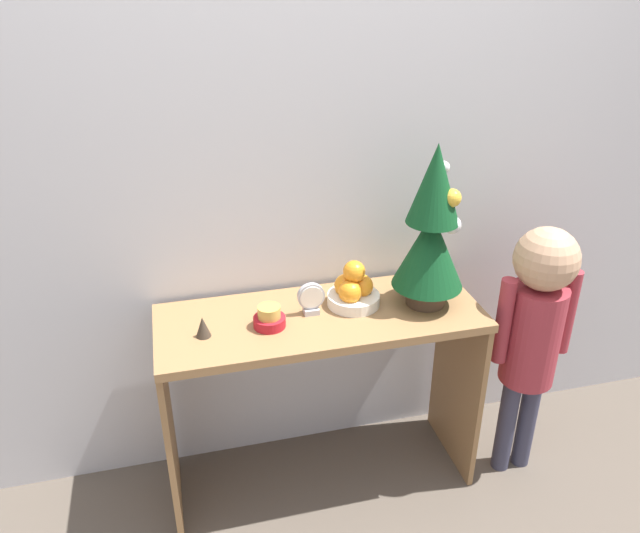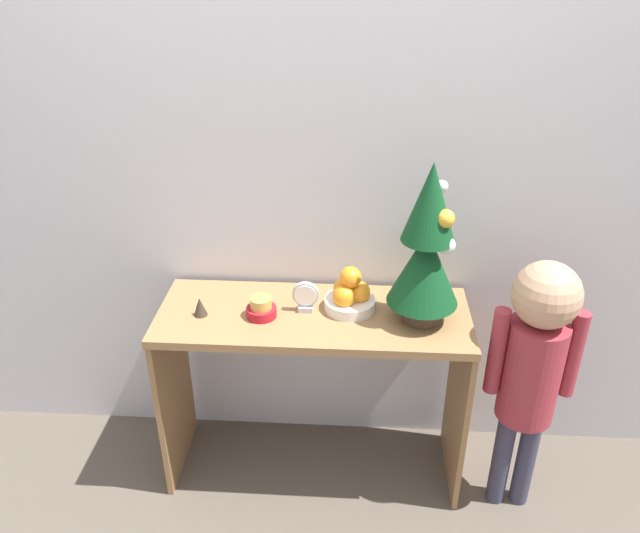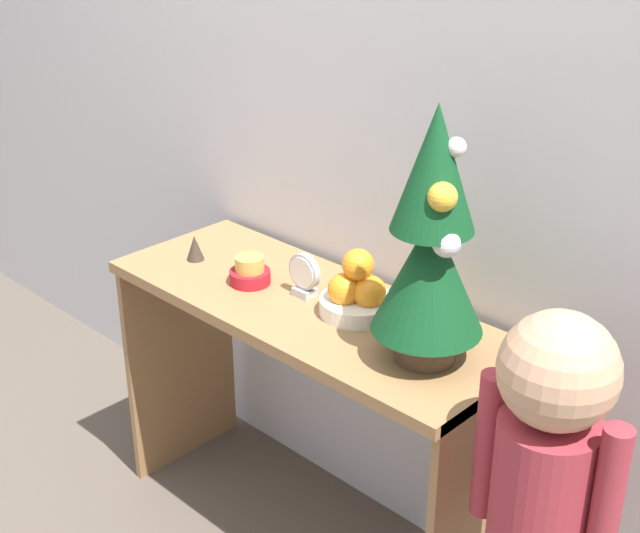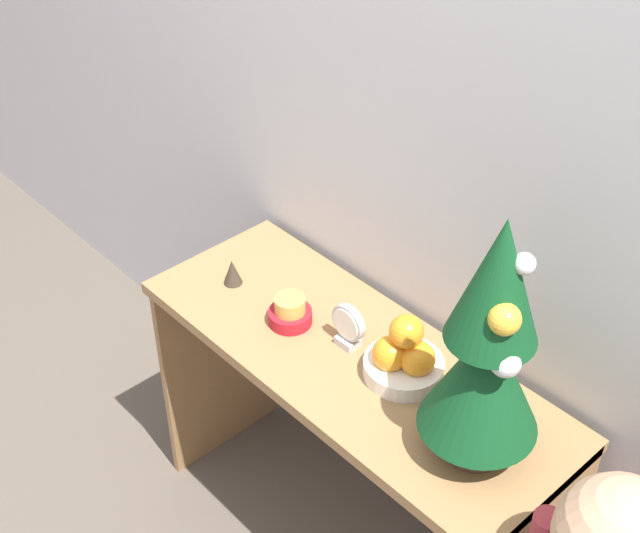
{
  "view_description": "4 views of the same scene",
  "coord_description": "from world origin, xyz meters",
  "px_view_note": "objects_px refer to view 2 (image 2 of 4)",
  "views": [
    {
      "loc": [
        -0.44,
        -1.52,
        1.8
      ],
      "look_at": [
        0.01,
        0.24,
        0.89
      ],
      "focal_mm": 35.0,
      "sensor_mm": 36.0,
      "label": 1
    },
    {
      "loc": [
        0.14,
        -1.62,
        1.9
      ],
      "look_at": [
        0.03,
        0.17,
        0.93
      ],
      "focal_mm": 35.0,
      "sensor_mm": 36.0,
      "label": 2
    },
    {
      "loc": [
        1.35,
        -1.16,
        1.72
      ],
      "look_at": [
        0.07,
        0.18,
        0.85
      ],
      "focal_mm": 50.0,
      "sensor_mm": 36.0,
      "label": 3
    },
    {
      "loc": [
        1.05,
        -0.86,
        2.11
      ],
      "look_at": [
        -0.08,
        0.18,
        0.94
      ],
      "focal_mm": 50.0,
      "sensor_mm": 36.0,
      "label": 4
    }
  ],
  "objects_px": {
    "mini_tree": "(427,248)",
    "singing_bowl": "(261,309)",
    "fruit_bowl": "(350,295)",
    "desk_clock": "(306,297)",
    "figurine": "(200,306)",
    "child_figure": "(534,357)"
  },
  "relations": [
    {
      "from": "mini_tree",
      "to": "fruit_bowl",
      "type": "bearing_deg",
      "value": 167.61
    },
    {
      "from": "singing_bowl",
      "to": "child_figure",
      "type": "height_order",
      "value": "child_figure"
    },
    {
      "from": "singing_bowl",
      "to": "desk_clock",
      "type": "bearing_deg",
      "value": 16.93
    },
    {
      "from": "fruit_bowl",
      "to": "mini_tree",
      "type": "bearing_deg",
      "value": -12.39
    },
    {
      "from": "figurine",
      "to": "fruit_bowl",
      "type": "bearing_deg",
      "value": 8.28
    },
    {
      "from": "mini_tree",
      "to": "fruit_bowl",
      "type": "height_order",
      "value": "mini_tree"
    },
    {
      "from": "fruit_bowl",
      "to": "figurine",
      "type": "xyz_separation_m",
      "value": [
        -0.51,
        -0.07,
        -0.02
      ]
    },
    {
      "from": "mini_tree",
      "to": "desk_clock",
      "type": "height_order",
      "value": "mini_tree"
    },
    {
      "from": "fruit_bowl",
      "to": "desk_clock",
      "type": "relative_size",
      "value": 1.6
    },
    {
      "from": "fruit_bowl",
      "to": "figurine",
      "type": "height_order",
      "value": "fruit_bowl"
    },
    {
      "from": "fruit_bowl",
      "to": "child_figure",
      "type": "height_order",
      "value": "child_figure"
    },
    {
      "from": "fruit_bowl",
      "to": "child_figure",
      "type": "relative_size",
      "value": 0.18
    },
    {
      "from": "desk_clock",
      "to": "singing_bowl",
      "type": "bearing_deg",
      "value": -163.07
    },
    {
      "from": "fruit_bowl",
      "to": "figurine",
      "type": "relative_size",
      "value": 2.6
    },
    {
      "from": "desk_clock",
      "to": "figurine",
      "type": "height_order",
      "value": "desk_clock"
    },
    {
      "from": "fruit_bowl",
      "to": "child_figure",
      "type": "distance_m",
      "value": 0.65
    },
    {
      "from": "singing_bowl",
      "to": "figurine",
      "type": "distance_m",
      "value": 0.21
    },
    {
      "from": "mini_tree",
      "to": "fruit_bowl",
      "type": "xyz_separation_m",
      "value": [
        -0.24,
        0.05,
        -0.22
      ]
    },
    {
      "from": "fruit_bowl",
      "to": "desk_clock",
      "type": "xyz_separation_m",
      "value": [
        -0.15,
        -0.02,
        0.0
      ]
    },
    {
      "from": "mini_tree",
      "to": "singing_bowl",
      "type": "bearing_deg",
      "value": -178.45
    },
    {
      "from": "child_figure",
      "to": "figurine",
      "type": "bearing_deg",
      "value": 175.45
    },
    {
      "from": "mini_tree",
      "to": "figurine",
      "type": "distance_m",
      "value": 0.79
    }
  ]
}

